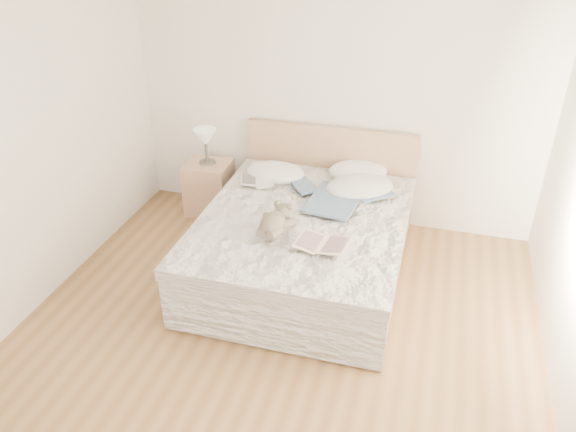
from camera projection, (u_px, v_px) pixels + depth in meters
The scene contains 12 objects.
floor at pixel (264, 360), 4.12m from camera, with size 4.00×4.50×0.00m, color brown.
wall_back at pixel (334, 90), 5.32m from camera, with size 4.00×0.02×2.70m, color white.
bed at pixel (305, 241), 4.96m from camera, with size 1.72×2.14×1.00m.
nightstand at pixel (209, 187), 5.91m from camera, with size 0.45×0.40×0.56m, color tan.
table_lamp at pixel (206, 139), 5.64m from camera, with size 0.29×0.29×0.37m.
pillow_left at pixel (275, 172), 5.40m from camera, with size 0.57×0.40×0.17m, color white.
pillow_middle at pixel (358, 171), 5.42m from camera, with size 0.57×0.40×0.17m, color white.
pillow_right at pixel (360, 187), 5.13m from camera, with size 0.63×0.44×0.19m, color white.
blouse at pixel (334, 200), 4.94m from camera, with size 0.66×0.71×0.03m, color #3A506E, non-canonical shape.
photo_book at pixel (257, 182), 5.24m from camera, with size 0.33×0.23×0.02m, color silver.
childrens_book at pixel (322, 244), 4.32m from camera, with size 0.41×0.28×0.03m, color #F9ECCB.
teddy_bear at pixel (273, 230), 4.46m from camera, with size 0.25×0.36×0.19m, color brown, non-canonical shape.
Camera 1 is at (1.00, -2.87, 2.99)m, focal length 35.00 mm.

